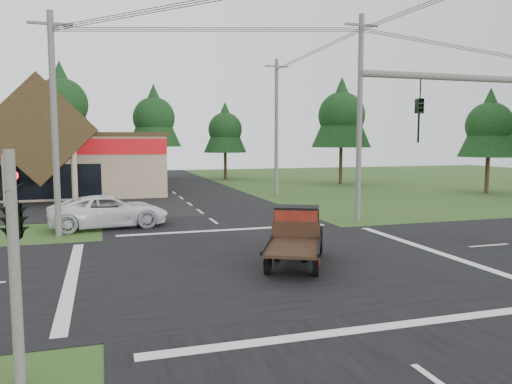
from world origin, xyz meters
name	(u,v)px	position (x,y,z in m)	size (l,w,h in m)	color
ground	(270,263)	(0.00, 0.00, 0.00)	(120.00, 120.00, 0.00)	#2B4E1C
road_ns	(270,262)	(0.00, 0.00, 0.01)	(12.00, 120.00, 0.02)	black
road_ew	(270,262)	(0.00, 0.00, 0.01)	(120.00, 12.00, 0.02)	black
traffic_signal_corner	(13,197)	(-7.50, -7.32, 3.52)	(0.53, 2.48, 4.40)	#595651
utility_pole_nw	(54,123)	(-8.00, 8.00, 5.39)	(2.00, 0.30, 10.50)	#595651
utility_pole_ne	(360,117)	(8.00, 8.00, 5.89)	(2.00, 0.30, 11.50)	#595651
utility_pole_n	(276,126)	(8.00, 22.00, 5.74)	(2.00, 0.30, 11.20)	#595651
tree_row_c	(61,102)	(-10.00, 41.00, 8.72)	(7.28, 7.28, 13.13)	#332316
tree_row_d	(154,116)	(0.00, 42.00, 7.38)	(6.16, 6.16, 11.11)	#332316
tree_row_e	(225,128)	(8.00, 40.00, 6.03)	(5.04, 5.04, 9.09)	#332316
tree_side_ne	(342,113)	(18.00, 30.00, 7.38)	(6.16, 6.16, 11.11)	#332316
tree_side_e_near	(490,123)	(26.00, 18.00, 6.03)	(5.04, 5.04, 9.09)	#332316
antique_flatbed_truck	(295,237)	(0.75, -0.56, 1.04)	(1.89, 4.96, 2.08)	#570E0C
white_pickup	(109,211)	(-5.64, 9.81, 0.85)	(2.81, 6.09, 1.69)	white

